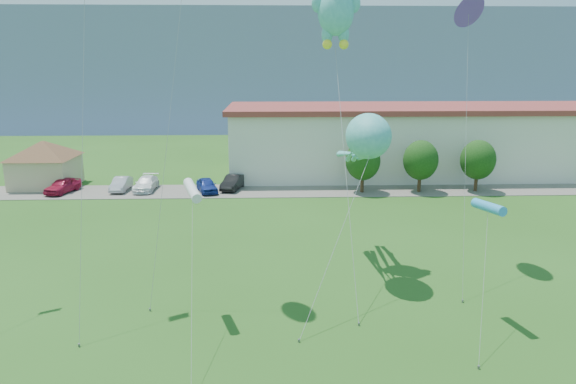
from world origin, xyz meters
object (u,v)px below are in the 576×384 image
at_px(pavilion, 44,159).
at_px(parked_car_blue, 207,185).
at_px(warehouse, 478,139).
at_px(teddy_bear_kite, 336,6).
at_px(octopus_kite, 365,144).
at_px(parked_car_white, 146,184).
at_px(parked_car_red, 63,185).
at_px(parked_car_silver, 121,184).
at_px(parked_car_black, 233,182).

bearing_deg(pavilion, parked_car_blue, -10.81).
distance_m(warehouse, teddy_bear_kite, 37.07).
height_order(parked_car_blue, teddy_bear_kite, teddy_bear_kite).
bearing_deg(pavilion, octopus_kite, -39.39).
bearing_deg(parked_car_white, teddy_bear_kite, -47.26).
distance_m(parked_car_red, parked_car_blue, 14.89).
height_order(parked_car_red, parked_car_silver, parked_car_red).
height_order(warehouse, parked_car_silver, warehouse).
xyz_separation_m(parked_car_black, octopus_kite, (9.75, -22.61, 7.45)).
distance_m(pavilion, parked_car_black, 20.72).
xyz_separation_m(pavilion, teddy_bear_kite, (28.69, -21.68, 13.50)).
bearing_deg(pavilion, parked_car_red, -46.85).
relative_size(parked_car_silver, teddy_bear_kite, 0.22).
distance_m(parked_car_silver, parked_car_blue, 9.17).
height_order(parked_car_red, parked_car_black, parked_car_red).
distance_m(parked_car_white, teddy_bear_kite, 30.36).
relative_size(parked_car_silver, parked_car_black, 0.93).
height_order(parked_car_silver, teddy_bear_kite, teddy_bear_kite).
bearing_deg(pavilion, parked_car_silver, -15.46).
relative_size(pavilion, parked_car_silver, 2.18).
bearing_deg(parked_car_red, octopus_kite, -22.31).
bearing_deg(parked_car_black, parked_car_blue, -141.43).
height_order(pavilion, warehouse, warehouse).
bearing_deg(parked_car_blue, parked_car_silver, 155.56).
bearing_deg(octopus_kite, parked_car_red, 141.54).
relative_size(pavilion, octopus_kite, 0.68).
xyz_separation_m(pavilion, parked_car_white, (11.32, -2.40, -2.26)).
xyz_separation_m(parked_car_silver, parked_car_blue, (9.12, -0.99, 0.02)).
relative_size(parked_car_white, parked_car_blue, 1.16).
xyz_separation_m(parked_car_silver, octopus_kite, (21.52, -22.41, 7.50)).
xyz_separation_m(pavilion, parked_car_blue, (17.84, -3.40, -2.25)).
xyz_separation_m(parked_car_blue, parked_car_black, (2.65, 1.19, 0.02)).
bearing_deg(parked_car_white, octopus_kite, -49.13).
xyz_separation_m(parked_car_black, teddy_bear_kite, (8.20, -19.47, 15.72)).
xyz_separation_m(parked_car_white, parked_car_blue, (6.51, -1.01, 0.01)).
bearing_deg(parked_car_blue, octopus_kite, -78.15).
relative_size(parked_car_blue, octopus_kite, 0.31).
relative_size(parked_car_black, octopus_kite, 0.33).
relative_size(parked_car_blue, teddy_bear_kite, 0.22).
relative_size(pavilion, parked_car_white, 1.89).
bearing_deg(parked_car_silver, parked_car_blue, -5.92).
bearing_deg(teddy_bear_kite, parked_car_white, 132.01).
height_order(octopus_kite, teddy_bear_kite, teddy_bear_kite).
distance_m(octopus_kite, teddy_bear_kite, 8.98).
bearing_deg(warehouse, octopus_kite, -122.67).
distance_m(pavilion, parked_car_red, 4.84).
bearing_deg(parked_car_silver, parked_car_red, -172.46).
distance_m(parked_car_white, parked_car_black, 9.16).
xyz_separation_m(parked_car_red, parked_car_white, (8.38, 0.74, -0.05)).
relative_size(parked_car_red, parked_car_silver, 1.06).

